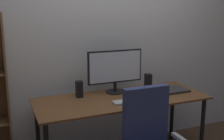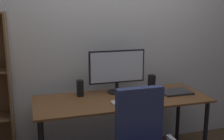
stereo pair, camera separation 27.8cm
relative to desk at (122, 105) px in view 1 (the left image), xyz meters
name	(u,v)px [view 1 (the left image)]	position (x,y,z in m)	size (l,w,h in m)	color
back_wall	(104,38)	(0.00, 0.51, 0.64)	(6.40, 0.10, 2.60)	silver
desk	(122,105)	(0.00, 0.00, 0.00)	(1.76, 0.68, 0.74)	brown
monitor	(115,68)	(0.01, 0.20, 0.35)	(0.61, 0.20, 0.46)	black
keyboard	(128,101)	(-0.01, -0.15, 0.09)	(0.29, 0.11, 0.02)	#B7BABC
mouse	(147,97)	(0.22, -0.13, 0.10)	(0.06, 0.10, 0.03)	black
coffee_mug	(128,94)	(0.05, -0.02, 0.12)	(0.09, 0.08, 0.09)	black
laptop	(172,90)	(0.61, 0.00, 0.09)	(0.32, 0.23, 0.02)	#2D2D30
speaker_left	(79,89)	(-0.39, 0.19, 0.17)	(0.06, 0.07, 0.17)	black
speaker_right	(148,81)	(0.41, 0.19, 0.17)	(0.06, 0.07, 0.17)	black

